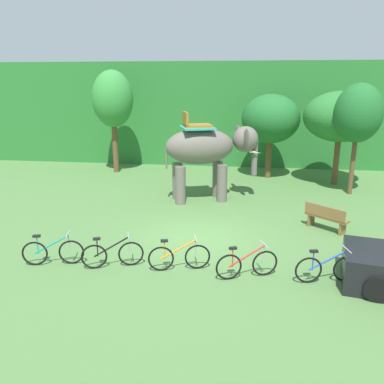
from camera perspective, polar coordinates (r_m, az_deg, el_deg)
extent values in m
plane|color=#4C753D|center=(13.03, 0.46, -6.74)|extent=(80.00, 80.00, 0.00)
cube|color=#28702D|center=(26.48, 4.56, 11.56)|extent=(36.00, 6.00, 6.09)
cylinder|color=brown|center=(22.60, -11.06, 6.23)|extent=(0.31, 0.31, 2.69)
ellipsoid|color=#338438|center=(22.32, -11.43, 13.12)|extent=(2.22, 2.22, 3.05)
cylinder|color=brown|center=(21.34, 11.03, 4.71)|extent=(0.31, 0.31, 1.98)
ellipsoid|color=#1E6028|center=(21.05, 11.34, 10.37)|extent=(2.99, 2.99, 2.51)
cylinder|color=brown|center=(20.81, 20.17, 4.13)|extent=(0.28, 0.28, 2.25)
ellipsoid|color=#28702D|center=(20.51, 20.76, 10.20)|extent=(3.51, 3.51, 2.42)
cylinder|color=brown|center=(19.16, 22.21, 3.36)|extent=(0.21, 0.21, 2.50)
ellipsoid|color=#1E6028|center=(18.84, 22.98, 10.50)|extent=(2.05, 2.05, 2.56)
ellipsoid|color=#665E56|center=(16.59, 1.12, 6.64)|extent=(3.20, 2.27, 1.50)
cylinder|color=#665E56|center=(17.48, 3.70, 1.89)|extent=(0.44, 0.44, 1.60)
cylinder|color=#665E56|center=(16.76, 4.37, 1.27)|extent=(0.44, 0.44, 1.60)
cylinder|color=#665E56|center=(17.12, -2.13, 1.61)|extent=(0.44, 0.44, 1.60)
cylinder|color=#665E56|center=(16.38, -1.70, 0.97)|extent=(0.44, 0.44, 1.60)
ellipsoid|color=#665E56|center=(17.09, 7.75, 7.61)|extent=(1.37, 1.30, 1.10)
ellipsoid|color=#665E56|center=(17.62, 6.63, 8.06)|extent=(0.42, 0.85, 0.96)
ellipsoid|color=#665E56|center=(16.45, 7.95, 7.47)|extent=(0.42, 0.85, 0.96)
cylinder|color=#665E56|center=(17.39, 9.04, 4.69)|extent=(0.26, 0.26, 1.40)
cone|color=beige|center=(17.51, 8.69, 5.95)|extent=(0.57, 0.30, 0.21)
cone|color=beige|center=(17.11, 9.19, 5.70)|extent=(0.57, 0.30, 0.21)
cube|color=teal|center=(16.47, 0.79, 9.31)|extent=(1.66, 1.68, 0.08)
cube|color=olive|center=(16.46, 0.79, 9.62)|extent=(1.33, 1.21, 0.10)
cube|color=olive|center=(16.33, -0.95, 10.56)|extent=(0.39, 0.88, 0.56)
cylinder|color=#665E56|center=(16.43, -3.76, 4.92)|extent=(0.08, 0.08, 0.90)
torus|color=black|center=(11.94, -21.84, -8.28)|extent=(0.70, 0.21, 0.71)
torus|color=black|center=(11.69, -17.09, -8.33)|extent=(0.70, 0.21, 0.71)
cylinder|color=teal|center=(11.72, -19.72, -7.19)|extent=(0.95, 0.27, 0.54)
cylinder|color=teal|center=(11.81, -21.50, -7.13)|extent=(0.03, 0.03, 0.52)
cube|color=black|center=(11.72, -21.63, -5.96)|extent=(0.22, 0.14, 0.06)
cylinder|color=#9E9EA3|center=(11.60, -17.44, -7.06)|extent=(0.03, 0.03, 0.55)
cylinder|color=#9E9EA3|center=(11.50, -17.56, -5.82)|extent=(0.15, 0.51, 0.03)
torus|color=black|center=(11.24, -14.00, -9.09)|extent=(0.69, 0.28, 0.71)
torus|color=black|center=(11.23, -8.84, -8.83)|extent=(0.69, 0.28, 0.71)
cylinder|color=black|center=(11.12, -11.62, -7.80)|extent=(0.93, 0.36, 0.54)
cylinder|color=black|center=(11.13, -13.57, -7.85)|extent=(0.03, 0.03, 0.52)
cube|color=black|center=(11.03, -13.66, -6.61)|extent=(0.22, 0.16, 0.06)
cylinder|color=#9E9EA3|center=(11.11, -9.16, -7.53)|extent=(0.03, 0.03, 0.55)
cylinder|color=#9E9EA3|center=(11.01, -9.22, -6.24)|extent=(0.20, 0.50, 0.03)
torus|color=black|center=(10.83, -4.52, -9.62)|extent=(0.70, 0.23, 0.71)
torus|color=black|center=(10.91, 0.80, -9.37)|extent=(0.70, 0.23, 0.71)
cylinder|color=orange|center=(10.76, -1.99, -8.31)|extent=(0.95, 0.29, 0.54)
cylinder|color=orange|center=(10.73, -4.01, -8.35)|extent=(0.03, 0.03, 0.52)
cube|color=black|center=(10.62, -4.04, -7.07)|extent=(0.22, 0.15, 0.06)
cylinder|color=#9E9EA3|center=(10.79, 0.54, -8.04)|extent=(0.03, 0.03, 0.55)
cylinder|color=#9E9EA3|center=(10.68, 0.54, -6.72)|extent=(0.16, 0.51, 0.03)
torus|color=black|center=(10.40, 5.35, -10.78)|extent=(0.68, 0.30, 0.71)
torus|color=black|center=(10.73, 10.51, -10.11)|extent=(0.68, 0.30, 0.71)
cylinder|color=red|center=(10.44, 7.90, -9.24)|extent=(0.92, 0.38, 0.54)
cylinder|color=red|center=(10.32, 5.93, -9.42)|extent=(0.03, 0.03, 0.52)
cube|color=black|center=(10.21, 5.97, -8.10)|extent=(0.22, 0.16, 0.06)
cylinder|color=#9E9EA3|center=(10.60, 10.34, -8.78)|extent=(0.03, 0.03, 0.55)
cylinder|color=#9E9EA3|center=(10.49, 10.41, -7.44)|extent=(0.21, 0.50, 0.03)
torus|color=black|center=(10.63, 16.53, -10.81)|extent=(0.70, 0.20, 0.71)
torus|color=black|center=(11.01, 21.49, -10.32)|extent=(0.70, 0.20, 0.71)
cylinder|color=blue|center=(10.69, 19.05, -9.38)|extent=(0.96, 0.25, 0.54)
cylinder|color=blue|center=(10.55, 17.16, -9.50)|extent=(0.03, 0.03, 0.52)
cube|color=black|center=(10.45, 17.27, -8.20)|extent=(0.22, 0.14, 0.06)
cylinder|color=#9E9EA3|center=(10.87, 21.39, -9.02)|extent=(0.03, 0.03, 0.55)
cylinder|color=#9E9EA3|center=(10.77, 21.54, -7.71)|extent=(0.14, 0.52, 0.03)
cylinder|color=black|center=(10.39, 25.32, -12.61)|extent=(0.66, 0.30, 0.64)
cylinder|color=black|center=(12.01, 24.48, -8.63)|extent=(0.66, 0.30, 0.64)
cube|color=brown|center=(14.39, 18.96, -3.50)|extent=(1.40, 1.28, 0.06)
cube|color=brown|center=(14.17, 18.68, -2.75)|extent=(1.17, 1.03, 0.40)
cube|color=brown|center=(14.75, 16.88, -3.78)|extent=(0.30, 0.32, 0.45)
cube|color=brown|center=(14.21, 20.97, -4.92)|extent=(0.30, 0.32, 0.45)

